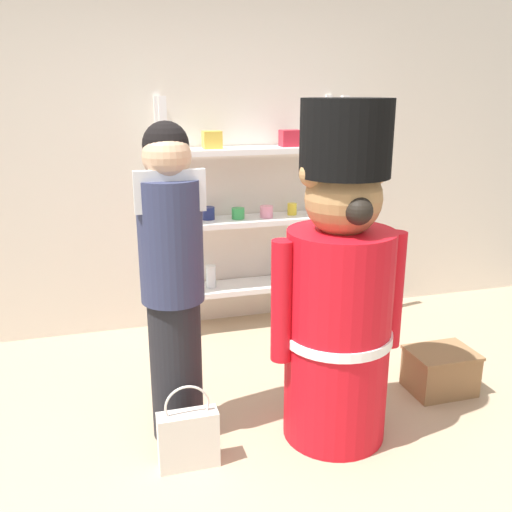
# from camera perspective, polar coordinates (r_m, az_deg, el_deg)

# --- Properties ---
(ground_plane) EXTENTS (6.40, 6.40, 0.00)m
(ground_plane) POSITION_cam_1_polar(r_m,az_deg,el_deg) (2.76, 1.91, -23.83)
(ground_plane) COLOR tan
(back_wall) EXTENTS (6.40, 0.12, 2.60)m
(back_wall) POSITION_cam_1_polar(r_m,az_deg,el_deg) (4.27, -7.11, 9.92)
(back_wall) COLOR silver
(back_wall) RESTS_ON ground_plane
(merchandise_shelf) EXTENTS (1.36, 0.35, 1.75)m
(merchandise_shelf) POSITION_cam_1_polar(r_m,az_deg,el_deg) (4.22, -0.41, 4.11)
(merchandise_shelf) COLOR white
(merchandise_shelf) RESTS_ON ground_plane
(teddy_bear_guard) EXTENTS (0.72, 0.56, 1.75)m
(teddy_bear_guard) POSITION_cam_1_polar(r_m,az_deg,el_deg) (2.85, 8.49, -3.83)
(teddy_bear_guard) COLOR red
(teddy_bear_guard) RESTS_ON ground_plane
(person_shopper) EXTENTS (0.33, 0.32, 1.65)m
(person_shopper) POSITION_cam_1_polar(r_m,az_deg,el_deg) (2.82, -8.56, -2.25)
(person_shopper) COLOR black
(person_shopper) RESTS_ON ground_plane
(shopping_bag) EXTENTS (0.30, 0.10, 0.44)m
(shopping_bag) POSITION_cam_1_polar(r_m,az_deg,el_deg) (2.88, -6.93, -17.96)
(shopping_bag) COLOR silver
(shopping_bag) RESTS_ON ground_plane
(display_crate) EXTENTS (0.39, 0.30, 0.27)m
(display_crate) POSITION_cam_1_polar(r_m,az_deg,el_deg) (3.67, 18.32, -11.08)
(display_crate) COLOR olive
(display_crate) RESTS_ON ground_plane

